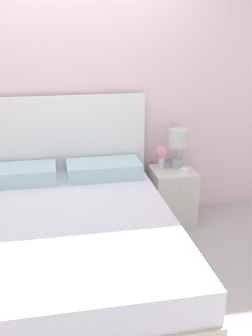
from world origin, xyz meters
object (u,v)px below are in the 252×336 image
at_px(nightstand, 172,195).
at_px(table_lamp, 177,143).
at_px(flower_vase, 162,155).
at_px(bed, 67,240).
at_px(teacup, 184,171).

xyz_separation_m(nightstand, table_lamp, (0.06, 0.09, 0.50)).
relative_size(table_lamp, flower_vase, 1.69).
bearing_deg(table_lamp, bed, -143.89).
bearing_deg(bed, nightstand, 34.38).
distance_m(nightstand, teacup, 0.32).
height_order(nightstand, teacup, teacup).
bearing_deg(bed, flower_vase, 39.54).
distance_m(bed, flower_vase, 1.30).
xyz_separation_m(flower_vase, teacup, (0.17, -0.18, -0.12)).
xyz_separation_m(nightstand, flower_vase, (-0.10, 0.06, 0.40)).
xyz_separation_m(table_lamp, teacup, (0.01, -0.21, -0.22)).
bearing_deg(nightstand, teacup, -58.82).
height_order(nightstand, flower_vase, flower_vase).
height_order(bed, teacup, bed).
xyz_separation_m(bed, teacup, (1.13, 0.61, 0.26)).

